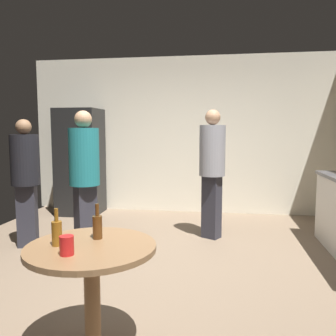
{
  "coord_description": "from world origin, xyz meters",
  "views": [
    {
      "loc": [
        0.7,
        -3.46,
        1.43
      ],
      "look_at": [
        0.13,
        0.25,
        1.03
      ],
      "focal_mm": 37.22,
      "sensor_mm": 36.0,
      "label": 1
    }
  ],
  "objects_px": {
    "beer_bottle_amber": "(57,232)",
    "person_in_teal_shirt": "(85,172)",
    "foreground_table": "(91,261)",
    "beer_bottle_brown": "(97,226)",
    "person_in_gray_shirt": "(212,164)",
    "refrigerator": "(80,162)",
    "person_in_black_shirt": "(26,173)",
    "plastic_cup_red": "(67,245)"
  },
  "relations": [
    {
      "from": "beer_bottle_amber",
      "to": "person_in_teal_shirt",
      "type": "bearing_deg",
      "value": 107.04
    },
    {
      "from": "beer_bottle_amber",
      "to": "person_in_gray_shirt",
      "type": "relative_size",
      "value": 0.13
    },
    {
      "from": "person_in_gray_shirt",
      "to": "person_in_black_shirt",
      "type": "xyz_separation_m",
      "value": [
        -2.24,
        -0.7,
        -0.08
      ]
    },
    {
      "from": "beer_bottle_brown",
      "to": "person_in_gray_shirt",
      "type": "relative_size",
      "value": 0.13
    },
    {
      "from": "foreground_table",
      "to": "beer_bottle_brown",
      "type": "xyz_separation_m",
      "value": [
        -0.0,
        0.13,
        0.19
      ]
    },
    {
      "from": "person_in_gray_shirt",
      "to": "person_in_teal_shirt",
      "type": "bearing_deg",
      "value": -28.82
    },
    {
      "from": "beer_bottle_amber",
      "to": "person_in_teal_shirt",
      "type": "xyz_separation_m",
      "value": [
        -0.55,
        1.8,
        0.15
      ]
    },
    {
      "from": "beer_bottle_amber",
      "to": "person_in_gray_shirt",
      "type": "height_order",
      "value": "person_in_gray_shirt"
    },
    {
      "from": "foreground_table",
      "to": "beer_bottle_amber",
      "type": "distance_m",
      "value": 0.28
    },
    {
      "from": "foreground_table",
      "to": "person_in_gray_shirt",
      "type": "bearing_deg",
      "value": 75.77
    },
    {
      "from": "foreground_table",
      "to": "plastic_cup_red",
      "type": "height_order",
      "value": "plastic_cup_red"
    },
    {
      "from": "refrigerator",
      "to": "person_in_black_shirt",
      "type": "distance_m",
      "value": 1.76
    },
    {
      "from": "beer_bottle_amber",
      "to": "person_in_black_shirt",
      "type": "height_order",
      "value": "person_in_black_shirt"
    },
    {
      "from": "beer_bottle_brown",
      "to": "beer_bottle_amber",
      "type": "bearing_deg",
      "value": -139.38
    },
    {
      "from": "foreground_table",
      "to": "person_in_teal_shirt",
      "type": "height_order",
      "value": "person_in_teal_shirt"
    },
    {
      "from": "beer_bottle_amber",
      "to": "beer_bottle_brown",
      "type": "xyz_separation_m",
      "value": [
        0.2,
        0.17,
        0.0
      ]
    },
    {
      "from": "foreground_table",
      "to": "person_in_gray_shirt",
      "type": "relative_size",
      "value": 0.47
    },
    {
      "from": "person_in_gray_shirt",
      "to": "beer_bottle_amber",
      "type": "bearing_deg",
      "value": 11.72
    },
    {
      "from": "plastic_cup_red",
      "to": "person_in_black_shirt",
      "type": "relative_size",
      "value": 0.07
    },
    {
      "from": "beer_bottle_amber",
      "to": "beer_bottle_brown",
      "type": "height_order",
      "value": "same"
    },
    {
      "from": "person_in_gray_shirt",
      "to": "plastic_cup_red",
      "type": "bearing_deg",
      "value": 15.03
    },
    {
      "from": "foreground_table",
      "to": "beer_bottle_amber",
      "type": "bearing_deg",
      "value": -168.58
    },
    {
      "from": "plastic_cup_red",
      "to": "foreground_table",
      "type": "bearing_deg",
      "value": 68.98
    },
    {
      "from": "person_in_teal_shirt",
      "to": "beer_bottle_amber",
      "type": "bearing_deg",
      "value": -29.67
    },
    {
      "from": "plastic_cup_red",
      "to": "person_in_teal_shirt",
      "type": "distance_m",
      "value": 2.06
    },
    {
      "from": "refrigerator",
      "to": "beer_bottle_brown",
      "type": "relative_size",
      "value": 7.83
    },
    {
      "from": "refrigerator",
      "to": "beer_bottle_brown",
      "type": "height_order",
      "value": "refrigerator"
    },
    {
      "from": "refrigerator",
      "to": "person_in_black_shirt",
      "type": "bearing_deg",
      "value": -88.73
    },
    {
      "from": "foreground_table",
      "to": "beer_bottle_amber",
      "type": "height_order",
      "value": "beer_bottle_amber"
    },
    {
      "from": "beer_bottle_brown",
      "to": "person_in_black_shirt",
      "type": "xyz_separation_m",
      "value": [
        -1.57,
        1.8,
        0.1
      ]
    },
    {
      "from": "beer_bottle_brown",
      "to": "person_in_black_shirt",
      "type": "height_order",
      "value": "person_in_black_shirt"
    },
    {
      "from": "refrigerator",
      "to": "person_in_gray_shirt",
      "type": "bearing_deg",
      "value": -25.01
    },
    {
      "from": "foreground_table",
      "to": "plastic_cup_red",
      "type": "relative_size",
      "value": 7.27
    },
    {
      "from": "person_in_teal_shirt",
      "to": "plastic_cup_red",
      "type": "bearing_deg",
      "value": -27.4
    },
    {
      "from": "refrigerator",
      "to": "plastic_cup_red",
      "type": "height_order",
      "value": "refrigerator"
    },
    {
      "from": "person_in_gray_shirt",
      "to": "person_in_black_shirt",
      "type": "relative_size",
      "value": 1.09
    },
    {
      "from": "person_in_gray_shirt",
      "to": "beer_bottle_brown",
      "type": "bearing_deg",
      "value": 14.71
    },
    {
      "from": "plastic_cup_red",
      "to": "person_in_gray_shirt",
      "type": "relative_size",
      "value": 0.06
    },
    {
      "from": "beer_bottle_amber",
      "to": "person_in_teal_shirt",
      "type": "distance_m",
      "value": 1.88
    },
    {
      "from": "refrigerator",
      "to": "foreground_table",
      "type": "height_order",
      "value": "refrigerator"
    },
    {
      "from": "refrigerator",
      "to": "person_in_teal_shirt",
      "type": "bearing_deg",
      "value": -65.86
    },
    {
      "from": "beer_bottle_amber",
      "to": "plastic_cup_red",
      "type": "bearing_deg",
      "value": -48.02
    }
  ]
}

